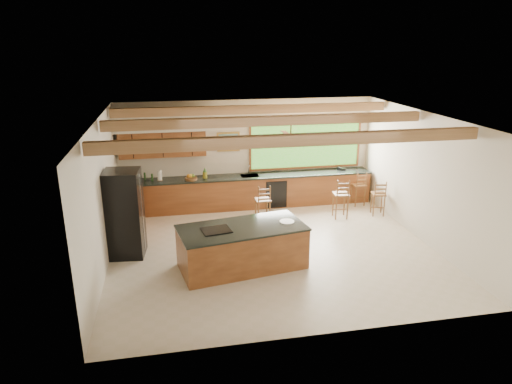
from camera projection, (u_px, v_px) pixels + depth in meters
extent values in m
plane|color=beige|center=(273.00, 249.00, 10.40)|extent=(7.20, 7.20, 0.00)
cube|color=beige|center=(248.00, 153.00, 12.96)|extent=(7.20, 0.04, 3.00)
cube|color=beige|center=(322.00, 250.00, 6.90)|extent=(7.20, 0.04, 3.00)
cube|color=beige|center=(101.00, 197.00, 9.28)|extent=(0.04, 6.50, 3.00)
cube|color=beige|center=(424.00, 178.00, 10.58)|extent=(0.04, 6.50, 3.00)
cube|color=#A98554|center=(274.00, 118.00, 9.46)|extent=(7.20, 6.50, 0.04)
cube|color=#A57952|center=(295.00, 140.00, 8.01)|extent=(7.10, 0.15, 0.22)
cube|color=#A57952|center=(269.00, 121.00, 9.97)|extent=(7.10, 0.15, 0.22)
cube|color=#A57952|center=(254.00, 109.00, 11.65)|extent=(7.10, 0.15, 0.22)
cube|color=brown|center=(163.00, 144.00, 12.23)|extent=(2.30, 0.35, 0.70)
cube|color=beige|center=(161.00, 122.00, 11.98)|extent=(2.60, 0.50, 0.48)
cylinder|color=#FFEABF|center=(134.00, 132.00, 11.92)|extent=(0.10, 0.10, 0.01)
cylinder|color=#FFEABF|center=(188.00, 130.00, 12.18)|extent=(0.10, 0.10, 0.01)
cube|color=#5DA83C|center=(306.00, 145.00, 13.19)|extent=(3.20, 0.04, 1.30)
cube|color=#A67F32|center=(228.00, 142.00, 12.72)|extent=(0.64, 0.03, 0.54)
cube|color=#437963|center=(228.00, 142.00, 12.70)|extent=(0.54, 0.01, 0.44)
cube|color=brown|center=(250.00, 192.00, 12.98)|extent=(7.00, 0.65, 0.88)
cube|color=black|center=(250.00, 176.00, 12.83)|extent=(7.04, 0.69, 0.04)
cube|color=brown|center=(128.00, 220.00, 10.93)|extent=(0.65, 2.35, 0.88)
cube|color=black|center=(126.00, 202.00, 10.79)|extent=(0.69, 2.39, 0.04)
cube|color=black|center=(276.00, 195.00, 12.80)|extent=(0.60, 0.02, 0.78)
cube|color=silver|center=(250.00, 176.00, 12.83)|extent=(0.50, 0.38, 0.03)
cylinder|color=silver|center=(249.00, 169.00, 12.96)|extent=(0.03, 0.03, 0.30)
cylinder|color=silver|center=(249.00, 165.00, 12.83)|extent=(0.03, 0.20, 0.03)
cylinder|color=white|center=(160.00, 175.00, 12.33)|extent=(0.12, 0.12, 0.29)
cylinder|color=#22461C|center=(145.00, 176.00, 12.42)|extent=(0.05, 0.05, 0.20)
cylinder|color=#22461C|center=(152.00, 177.00, 12.31)|extent=(0.06, 0.06, 0.20)
cube|color=black|center=(341.00, 169.00, 13.36)|extent=(0.24, 0.21, 0.09)
cube|color=brown|center=(242.00, 248.00, 9.48)|extent=(2.70, 1.58, 0.86)
cube|color=black|center=(242.00, 228.00, 9.34)|extent=(2.75, 1.63, 0.04)
cube|color=black|center=(216.00, 230.00, 9.15)|extent=(0.63, 0.54, 0.02)
cylinder|color=white|center=(287.00, 221.00, 9.60)|extent=(0.31, 0.31, 0.02)
cube|color=black|center=(124.00, 214.00, 9.86)|extent=(0.82, 0.81, 1.93)
cube|color=silver|center=(142.00, 213.00, 9.93)|extent=(0.03, 0.05, 1.78)
cube|color=brown|center=(263.00, 200.00, 11.71)|extent=(0.39, 0.39, 0.04)
cylinder|color=brown|center=(258.00, 214.00, 11.65)|extent=(0.04, 0.04, 0.62)
cylinder|color=brown|center=(270.00, 213.00, 11.70)|extent=(0.04, 0.04, 0.62)
cylinder|color=brown|center=(256.00, 210.00, 11.93)|extent=(0.04, 0.04, 0.62)
cylinder|color=brown|center=(267.00, 209.00, 11.98)|extent=(0.04, 0.04, 0.62)
cube|color=brown|center=(341.00, 194.00, 12.09)|extent=(0.43, 0.43, 0.04)
cylinder|color=brown|center=(337.00, 208.00, 12.02)|extent=(0.04, 0.04, 0.64)
cylinder|color=brown|center=(348.00, 208.00, 12.08)|extent=(0.04, 0.04, 0.64)
cylinder|color=brown|center=(333.00, 205.00, 12.31)|extent=(0.04, 0.04, 0.64)
cylinder|color=brown|center=(344.00, 204.00, 12.37)|extent=(0.04, 0.04, 0.64)
cube|color=brown|center=(359.00, 185.00, 13.06)|extent=(0.39, 0.39, 0.04)
cylinder|color=brown|center=(355.00, 197.00, 13.00)|extent=(0.03, 0.03, 0.59)
cylinder|color=brown|center=(364.00, 196.00, 13.05)|extent=(0.03, 0.03, 0.59)
cylinder|color=brown|center=(351.00, 194.00, 13.26)|extent=(0.03, 0.03, 0.59)
cylinder|color=brown|center=(360.00, 193.00, 13.31)|extent=(0.03, 0.03, 0.59)
cube|color=brown|center=(379.00, 194.00, 12.30)|extent=(0.42, 0.42, 0.04)
cylinder|color=brown|center=(375.00, 207.00, 12.25)|extent=(0.03, 0.03, 0.58)
cylinder|color=brown|center=(385.00, 206.00, 12.30)|extent=(0.03, 0.03, 0.58)
cylinder|color=brown|center=(371.00, 203.00, 12.51)|extent=(0.03, 0.03, 0.58)
cylinder|color=brown|center=(380.00, 203.00, 12.56)|extent=(0.03, 0.03, 0.58)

